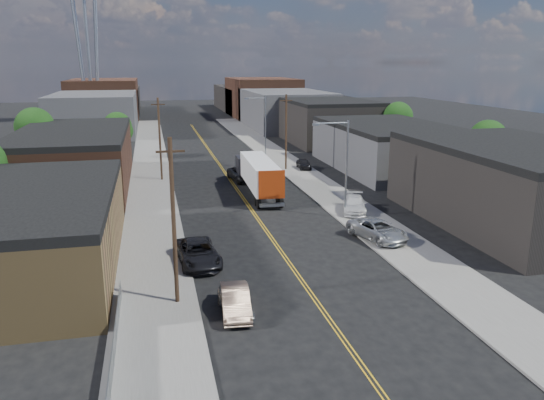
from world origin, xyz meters
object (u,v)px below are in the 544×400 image
car_right_lot_b (354,204)px  car_left_a (235,302)px  semi_truck (257,173)px  car_ahead_truck (243,174)px  car_right_lot_c (304,164)px  car_left_c (198,253)px  car_left_b (235,301)px  car_right_lot_a (378,230)px

car_right_lot_b → car_left_a: bearing=-109.1°
semi_truck → car_ahead_truck: 6.53m
car_right_lot_c → car_ahead_truck: bearing=-147.5°
semi_truck → car_right_lot_b: 12.74m
car_left_c → car_ahead_truck: size_ratio=1.00×
car_right_lot_c → car_left_b: bearing=-107.9°
car_left_b → car_right_lot_c: car_left_b is taller
car_left_a → car_left_c: bearing=96.4°
car_right_lot_c → car_left_a: bearing=-108.0°
car_left_b → car_right_lot_a: size_ratio=0.80×
car_left_c → car_right_lot_a: (14.60, 1.87, 0.11)m
car_right_lot_b → car_ahead_truck: size_ratio=0.85×
car_left_c → car_left_b: bearing=-85.2°
car_left_c → car_right_lot_c: bearing=56.7°
car_left_a → car_right_lot_c: size_ratio=1.03×
car_left_b → car_left_c: 8.33m
semi_truck → car_left_a: 29.14m
car_right_lot_b → car_right_lot_c: car_right_lot_b is taller
car_left_b → car_left_c: (-1.40, 8.21, 0.08)m
car_left_c → car_left_a: bearing=-85.2°
car_right_lot_a → car_left_b: bearing=-159.3°
semi_truck → car_left_c: semi_truck is taller
car_left_b → car_ahead_truck: bearing=84.1°
car_right_lot_b → car_ahead_truck: bearing=134.8°
car_left_a → car_right_lot_c: 42.66m
semi_truck → car_left_a: semi_truck is taller
semi_truck → car_right_lot_a: size_ratio=2.71×
car_left_a → car_right_lot_b: bearing=48.1°
car_right_lot_c → car_right_lot_b: bearing=-89.8°
car_right_lot_a → car_right_lot_c: 29.78m
semi_truck → car_left_b: bearing=-101.5°
car_right_lot_a → car_right_lot_c: car_right_lot_a is taller
car_left_c → car_right_lot_a: bearing=2.4°
semi_truck → car_right_lot_a: (6.30, -18.26, -1.33)m
car_right_lot_a → car_right_lot_c: size_ratio=1.47×
car_right_lot_a → car_right_lot_b: bearing=65.1°
car_left_a → car_left_b: bearing=-93.4°
car_right_lot_b → car_right_lot_c: size_ratio=1.33×
semi_truck → car_left_a: bearing=-101.6°
semi_truck → car_left_a: size_ratio=3.87×
car_left_a → car_right_lot_b: 23.06m
car_right_lot_a → car_left_c: bearing=170.6°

